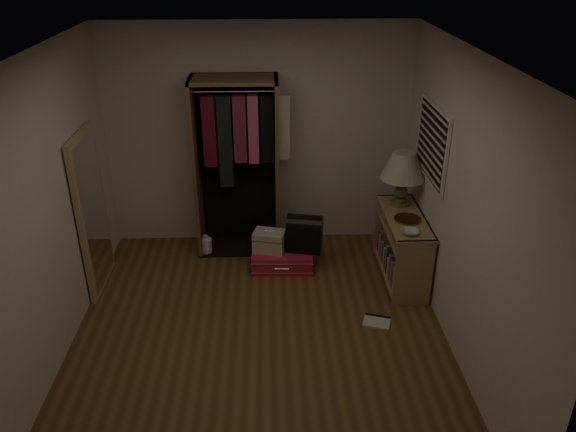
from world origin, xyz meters
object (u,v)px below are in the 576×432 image
at_px(black_bag, 305,232).
at_px(train_case, 269,241).
at_px(table_lamp, 403,167).
at_px(console_bookshelf, 401,244).
at_px(white_jug, 206,246).
at_px(floor_mirror, 92,213).
at_px(pink_suitcase, 282,257).
at_px(open_wardrobe, 240,150).

bearing_deg(black_bag, train_case, -166.80).
height_order(black_bag, table_lamp, table_lamp).
distance_m(console_bookshelf, white_jug, 2.27).
distance_m(floor_mirror, pink_suitcase, 2.11).
bearing_deg(console_bookshelf, white_jug, 165.46).
distance_m(console_bookshelf, train_case, 1.45).
bearing_deg(floor_mirror, train_case, 8.55).
relative_size(train_case, white_jug, 1.66).
bearing_deg(console_bookshelf, pink_suitcase, 168.97).
height_order(pink_suitcase, table_lamp, table_lamp).
bearing_deg(floor_mirror, table_lamp, 5.13).
xyz_separation_m(console_bookshelf, pink_suitcase, (-1.29, 0.25, -0.29)).
xyz_separation_m(console_bookshelf, table_lamp, (0.00, 0.26, 0.80)).
xyz_separation_m(train_case, black_bag, (0.39, 0.01, 0.10)).
height_order(console_bookshelf, open_wardrobe, open_wardrobe).
distance_m(console_bookshelf, black_bag, 1.07).
distance_m(train_case, table_lamp, 1.67).
height_order(open_wardrobe, white_jug, open_wardrobe).
xyz_separation_m(floor_mirror, train_case, (1.81, 0.27, -0.52)).
bearing_deg(console_bookshelf, black_bag, 166.47).
xyz_separation_m(black_bag, white_jug, (-1.14, 0.32, -0.33)).
bearing_deg(black_bag, white_jug, 175.89).
relative_size(floor_mirror, black_bag, 3.94).
relative_size(black_bag, white_jug, 1.82).
height_order(black_bag, white_jug, black_bag).
distance_m(open_wardrobe, black_bag, 1.17).
relative_size(open_wardrobe, table_lamp, 3.40).
distance_m(floor_mirror, train_case, 1.90).
xyz_separation_m(table_lamp, white_jug, (-2.18, 0.31, -1.09)).
bearing_deg(console_bookshelf, train_case, 170.61).
xyz_separation_m(black_bag, table_lamp, (1.04, 0.01, 0.76)).
height_order(table_lamp, white_jug, table_lamp).
bearing_deg(train_case, black_bag, 15.58).
bearing_deg(black_bag, pink_suitcase, -169.02).
bearing_deg(train_case, console_bookshelf, 4.33).
relative_size(open_wardrobe, black_bag, 4.75).
bearing_deg(console_bookshelf, open_wardrobe, 157.10).
bearing_deg(floor_mirror, white_jug, 29.57).
xyz_separation_m(train_case, white_jug, (-0.75, 0.33, -0.23)).
height_order(open_wardrobe, table_lamp, open_wardrobe).
bearing_deg(train_case, pink_suitcase, 19.44).
xyz_separation_m(floor_mirror, table_lamp, (3.24, 0.29, 0.34)).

